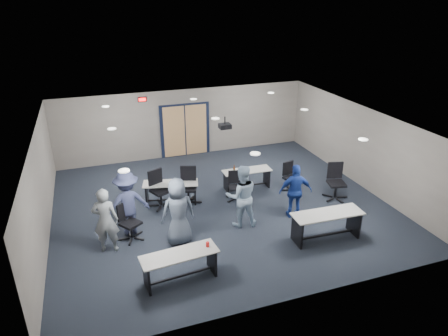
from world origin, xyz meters
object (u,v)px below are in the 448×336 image
object	(u,v)px
chair_back_d	(292,177)
table_front_left	(180,262)
chair_loose_right	(337,182)
person_navy	(295,191)
table_front_right	(327,221)
table_back_left	(171,189)
person_gray	(106,220)
table_back_right	(247,176)
chair_loose_left	(130,222)
chair_back_b	(188,187)
person_plaid	(178,212)
person_lightblue	(242,196)
chair_back_a	(160,189)
person_back	(128,203)
chair_back_c	(235,186)

from	to	relation	value
chair_back_d	table_front_left	bearing A→B (deg)	-159.45
chair_loose_right	person_navy	world-z (taller)	person_navy
table_front_right	table_back_left	world-z (taller)	table_front_right
person_navy	person_gray	bearing A→B (deg)	13.57
table_front_left	table_front_right	bearing A→B (deg)	0.05
table_back_right	table_back_left	bearing A→B (deg)	-174.91
table_back_left	chair_loose_left	world-z (taller)	chair_loose_left
table_front_right	chair_back_d	bearing A→B (deg)	83.07
chair_back_b	person_gray	bearing A→B (deg)	-126.94
chair_back_b	person_plaid	size ratio (longest dim) A/B	0.65
person_lightblue	table_front_left	bearing A→B (deg)	49.09
chair_back_a	chair_back_d	distance (m)	4.32
person_navy	person_back	world-z (taller)	person_back
chair_back_b	chair_back_c	size ratio (longest dim) A/B	1.26
table_front_left	person_plaid	xyz separation A→B (m)	(0.33, 1.52, 0.42)
table_front_left	person_gray	bearing A→B (deg)	125.12
person_lightblue	person_navy	bearing A→B (deg)	-172.60
chair_back_a	chair_loose_right	bearing A→B (deg)	-38.26
table_front_left	chair_loose_left	distance (m)	2.24
chair_back_d	chair_loose_right	size ratio (longest dim) A/B	0.85
table_back_right	chair_loose_left	world-z (taller)	chair_loose_left
chair_loose_left	person_gray	bearing A→B (deg)	172.09
chair_back_a	chair_back_b	xyz separation A→B (m)	(0.85, -0.09, 0.00)
chair_back_d	person_lightblue	world-z (taller)	person_lightblue
person_lightblue	chair_back_b	bearing A→B (deg)	-47.00
table_back_left	chair_back_a	distance (m)	0.40
table_front_right	table_back_left	size ratio (longest dim) A/B	1.09
person_lightblue	chair_back_d	bearing A→B (deg)	-138.81
chair_back_a	person_plaid	distance (m)	2.09
chair_back_a	chair_loose_left	xyz separation A→B (m)	(-1.10, -1.51, -0.07)
person_back	table_back_left	bearing A→B (deg)	-144.47
chair_back_d	chair_loose_right	world-z (taller)	chair_loose_right
chair_back_d	person_back	world-z (taller)	person_back
table_front_right	chair_back_c	world-z (taller)	chair_back_c
table_back_right	chair_back_b	xyz separation A→B (m)	(-2.13, -0.41, 0.13)
chair_back_c	person_gray	world-z (taller)	person_gray
person_plaid	table_back_left	bearing A→B (deg)	-99.96
person_navy	person_back	bearing A→B (deg)	5.41
table_front_left	chair_loose_right	distance (m)	6.06
chair_back_a	chair_loose_right	distance (m)	5.55
chair_back_d	person_plaid	distance (m)	4.56
chair_back_b	person_plaid	distance (m)	2.13
chair_back_c	person_navy	xyz separation A→B (m)	(1.28, -1.53, 0.36)
table_front_left	chair_loose_left	size ratio (longest dim) A/B	1.75
table_front_left	person_plaid	world-z (taller)	person_plaid
chair_loose_left	person_plaid	bearing A→B (deg)	-60.37
chair_back_d	chair_loose_left	size ratio (longest dim) A/B	0.97
table_back_left	person_lightblue	size ratio (longest dim) A/B	0.98
chair_loose_left	person_back	size ratio (longest dim) A/B	0.57
table_back_left	table_front_right	bearing A→B (deg)	-29.46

